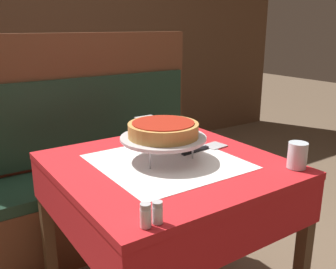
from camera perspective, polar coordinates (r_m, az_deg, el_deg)
The scene contains 12 objects.
dining_table_front at distance 1.58m, azimuth -0.12°, elevation -8.09°, with size 0.87×0.87×0.73m.
dining_table_rear at distance 3.08m, azimuth -15.85°, elevation 3.62°, with size 0.68×0.68×0.72m.
booth_bench at distance 2.32m, azimuth -10.88°, elevation -7.02°, with size 1.46×0.46×1.22m.
back_wall_panel at distance 3.49m, azimuth -21.58°, elevation 14.30°, with size 6.00×0.04×2.40m, color brown.
pizza_pan_stand at distance 1.53m, azimuth -0.63°, elevation -0.65°, with size 0.35×0.35×0.10m.
deep_dish_pizza at distance 1.52m, azimuth -0.64°, elevation 0.80°, with size 0.29×0.29×0.06m.
pizza_server at distance 1.69m, azimuth 5.60°, elevation -2.08°, with size 0.25×0.09×0.01m.
water_glass_near at distance 1.53m, azimuth 19.11°, elevation -3.01°, with size 0.07×0.07×0.10m.
salt_shaker at distance 1.05m, azimuth -3.43°, elevation -12.21°, with size 0.03×0.03×0.07m.
pepper_shaker at distance 1.07m, azimuth -1.62°, elevation -11.78°, with size 0.03×0.03×0.07m.
napkin_holder at distance 1.90m, azimuth -3.48°, elevation 1.39°, with size 0.10×0.05×0.09m.
condiment_caddy at distance 3.02m, azimuth -14.41°, elevation 6.39°, with size 0.12×0.12×0.17m.
Camera 1 is at (-0.80, -1.19, 1.27)m, focal length 40.00 mm.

